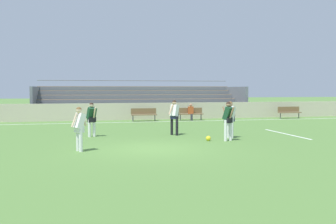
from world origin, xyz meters
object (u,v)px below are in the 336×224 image
at_px(player_white_on_ball, 174,114).
at_px(bench_near_wall_gap, 144,113).
at_px(player_dark_overlapping, 228,117).
at_px(soccer_ball, 208,138).
at_px(trash_bin, 228,114).
at_px(bleacher_stand, 141,101).
at_px(player_dark_dropping_back, 92,117).
at_px(bench_near_bin, 289,111).
at_px(player_white_trailing_run, 79,125).
at_px(spectator_seated, 191,111).
at_px(player_white_challenging, 230,116).
at_px(bench_centre_sideline, 190,113).

bearing_deg(player_white_on_ball, bench_near_wall_gap, 91.11).
bearing_deg(player_dark_overlapping, player_white_on_ball, 125.73).
bearing_deg(soccer_ball, trash_bin, 64.03).
height_order(bleacher_stand, player_dark_dropping_back, bleacher_stand).
relative_size(bench_near_bin, player_white_trailing_run, 1.11).
bearing_deg(bench_near_bin, soccer_ball, -133.50).
relative_size(player_dark_overlapping, player_white_on_ball, 0.99).
bearing_deg(player_white_on_ball, player_white_trailing_run, -138.77).
bearing_deg(bleacher_stand, player_dark_overlapping, -84.69).
distance_m(trash_bin, player_white_trailing_run, 16.10).
relative_size(bench_near_bin, spectator_seated, 1.49).
xyz_separation_m(bleacher_stand, player_white_trailing_run, (-4.88, -17.04, -0.33)).
xyz_separation_m(bench_near_wall_gap, soccer_ball, (1.13, -10.74, -0.44)).
bearing_deg(trash_bin, player_white_on_ball, -126.65).
bearing_deg(trash_bin, player_white_challenging, -111.29).
height_order(player_white_trailing_run, player_dark_dropping_back, player_dark_dropping_back).
bearing_deg(player_white_challenging, soccer_ball, -152.22).
xyz_separation_m(trash_bin, player_white_challenging, (-3.82, -9.80, 0.56)).
height_order(trash_bin, spectator_seated, spectator_seated).
distance_m(bench_near_bin, soccer_ball, 14.81).
bearing_deg(player_white_challenging, spectator_seated, 84.24).
xyz_separation_m(bleacher_stand, player_dark_overlapping, (1.45, -15.59, -0.27)).
height_order(bench_near_bin, player_white_on_ball, player_white_on_ball).
distance_m(bench_near_wall_gap, spectator_seated, 3.42).
distance_m(player_dark_overlapping, player_white_trailing_run, 6.49).
bearing_deg(player_dark_dropping_back, soccer_ball, -27.22).
xyz_separation_m(bench_centre_sideline, player_white_challenging, (-1.00, -10.06, 0.47)).
distance_m(player_dark_dropping_back, soccer_ball, 5.62).
bearing_deg(player_white_challenging, bench_near_wall_gap, 103.48).
relative_size(trash_bin, spectator_seated, 0.75).
bearing_deg(bench_near_wall_gap, player_dark_dropping_back, -114.93).
bearing_deg(player_white_trailing_run, spectator_seated, 57.62).
distance_m(bleacher_stand, bench_near_bin, 11.78).
bearing_deg(player_white_trailing_run, bench_centre_sideline, 57.87).
distance_m(player_white_trailing_run, player_white_on_ball, 6.01).
bearing_deg(player_white_trailing_run, player_dark_overlapping, 12.94).
xyz_separation_m(bench_centre_sideline, player_white_on_ball, (-3.25, -8.42, 0.49)).
bearing_deg(bench_near_wall_gap, trash_bin, -2.38).
bearing_deg(soccer_ball, player_white_challenging, 27.78).
bearing_deg(bench_centre_sideline, bleacher_stand, 121.85).
relative_size(trash_bin, player_white_trailing_run, 0.56).
xyz_separation_m(bench_near_bin, player_white_trailing_run, (-15.68, -12.38, 0.41)).
relative_size(bench_centre_sideline, player_dark_dropping_back, 1.11).
height_order(bench_centre_sideline, player_dark_dropping_back, player_dark_dropping_back).
height_order(bench_near_wall_gap, player_dark_dropping_back, player_dark_dropping_back).
xyz_separation_m(bleacher_stand, soccer_ball, (0.61, -15.40, -1.18)).
distance_m(bench_near_bin, player_dark_overlapping, 14.39).
distance_m(player_white_challenging, player_white_trailing_run, 7.16).
xyz_separation_m(spectator_seated, player_white_on_ball, (-3.25, -8.30, 0.33)).
relative_size(player_white_on_ball, player_dark_dropping_back, 1.06).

